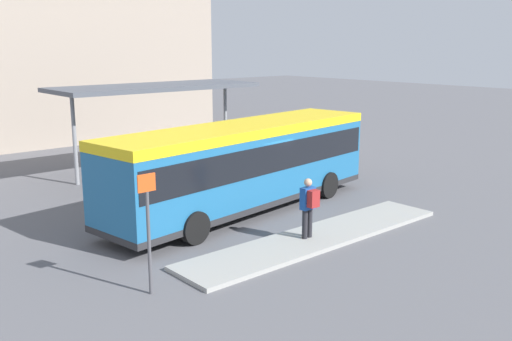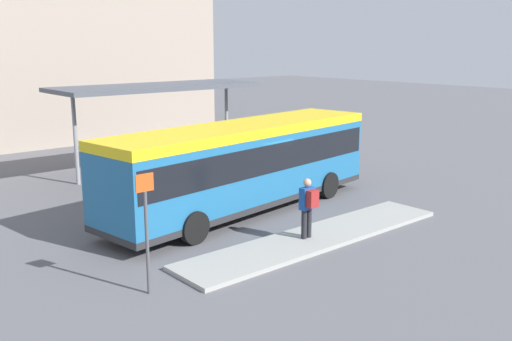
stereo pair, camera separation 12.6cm
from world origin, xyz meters
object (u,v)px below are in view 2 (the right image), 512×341
Objects in this scene: bicycle_orange at (331,155)px; platform_sign at (146,228)px; city_bus at (244,161)px; pedestrian_waiting at (308,204)px; potted_planter_near_shelter at (245,157)px; potted_planter_far_side at (153,171)px; bicycle_red at (310,151)px; bicycle_green at (320,153)px.

platform_sign reaches higher than bicycle_orange.
pedestrian_waiting is at bearing -107.37° from city_bus.
potted_planter_near_shelter is at bearing 78.79° from bicycle_orange.
potted_planter_far_side is (-0.19, 8.18, -0.38)m from pedestrian_waiting.
platform_sign is at bearing -155.57° from city_bus.
bicycle_orange is 1.44m from bicycle_red.
platform_sign is (-14.04, -7.13, 1.19)m from bicycle_orange.
city_bus is 6.45× the size of bicycle_green.
city_bus reaches higher than bicycle_red.
bicycle_red is at bearing 0.84° from potted_planter_near_shelter.
bicycle_orange is 1.01× the size of bicycle_green.
potted_planter_far_side is (-4.84, -0.26, 0.10)m from potted_planter_near_shelter.
bicycle_red is 0.59× the size of platform_sign.
potted_planter_far_side is at bearing 58.69° from platform_sign.
bicycle_orange is 0.72m from bicycle_green.
bicycle_red is (8.84, 8.50, -0.76)m from pedestrian_waiting.
city_bus is 9.04m from bicycle_orange.
city_bus reaches higher than pedestrian_waiting.
potted_planter_far_side is (-9.03, -0.32, 0.38)m from bicycle_red.
pedestrian_waiting is at bearing 0.74° from platform_sign.
pedestrian_waiting is 9.65m from potted_planter_near_shelter.
pedestrian_waiting is (-0.61, -3.59, -0.62)m from city_bus.
bicycle_green is 1.37× the size of potted_planter_near_shelter.
bicycle_green is (-0.03, 0.72, -0.00)m from bicycle_orange.
potted_planter_far_side is at bearing 1.33° from pedestrian_waiting.
platform_sign is (-14.01, -7.85, 1.19)m from bicycle_green.
platform_sign is at bearing -55.27° from bicycle_green.
bicycle_orange is at bearing 15.14° from city_bus.
bicycle_red is 16.50m from platform_sign.
bicycle_orange reaches higher than bicycle_red.
city_bus is 9.69m from bicycle_red.
potted_planter_near_shelter is 0.44× the size of platform_sign.
bicycle_red is at bearing -177.23° from bicycle_green.
city_bus is 6.41m from potted_planter_near_shelter.
bicycle_orange is at bearing -18.25° from potted_planter_near_shelter.
platform_sign is (-5.81, -3.65, -0.18)m from city_bus.
pedestrian_waiting is at bearing -43.07° from bicycle_green.
platform_sign is at bearing 123.95° from bicycle_orange.
city_bus is 4.77m from potted_planter_far_side.
potted_planter_far_side is at bearing 92.11° from city_bus.
potted_planter_far_side reaches higher than potted_planter_near_shelter.
bicycle_red is at bearing 6.94° from bicycle_orange.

